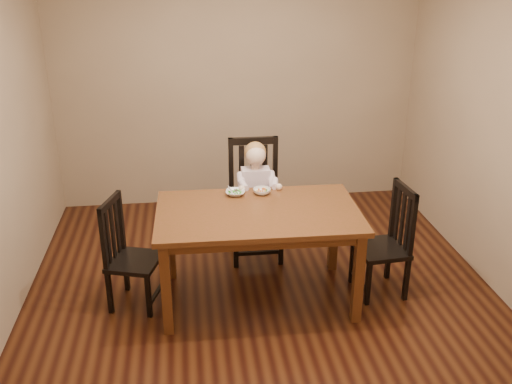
{
  "coord_description": "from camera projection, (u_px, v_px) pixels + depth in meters",
  "views": [
    {
      "loc": [
        -0.58,
        -4.22,
        2.7
      ],
      "look_at": [
        -0.01,
        0.25,
        0.81
      ],
      "focal_mm": 40.0,
      "sensor_mm": 36.0,
      "label": 1
    }
  ],
  "objects": [
    {
      "name": "fork",
      "position": [
        231.0,
        191.0,
        4.79
      ],
      "size": [
        0.05,
        0.11,
        0.04
      ],
      "rotation": [
        0.0,
        0.0,
        0.31
      ],
      "color": "silver",
      "rests_on": "bowl_peas"
    },
    {
      "name": "chair_right",
      "position": [
        387.0,
        243.0,
        4.77
      ],
      "size": [
        0.43,
        0.45,
        0.96
      ],
      "rotation": [
        0.0,
        0.0,
        1.66
      ],
      "color": "black",
      "rests_on": "room"
    },
    {
      "name": "bowl_veg",
      "position": [
        262.0,
        191.0,
        4.84
      ],
      "size": [
        0.15,
        0.15,
        0.05
      ],
      "primitive_type": "imported",
      "rotation": [
        0.0,
        0.0,
        -0.02
      ],
      "color": "white",
      "rests_on": "dining_table"
    },
    {
      "name": "dining_table",
      "position": [
        258.0,
        221.0,
        4.57
      ],
      "size": [
        1.64,
        1.0,
        0.81
      ],
      "rotation": [
        0.0,
        0.0,
        -0.02
      ],
      "color": "#4B3011",
      "rests_on": "room"
    },
    {
      "name": "room",
      "position": [
        261.0,
        141.0,
        4.45
      ],
      "size": [
        4.01,
        4.01,
        2.71
      ],
      "color": "#44210E",
      "rests_on": "ground"
    },
    {
      "name": "toddler",
      "position": [
        256.0,
        189.0,
        5.26
      ],
      "size": [
        0.35,
        0.43,
        0.59
      ],
      "primitive_type": null,
      "rotation": [
        0.0,
        0.0,
        3.14
      ],
      "color": "white",
      "rests_on": "chair_child"
    },
    {
      "name": "chair_child",
      "position": [
        255.0,
        201.0,
        5.37
      ],
      "size": [
        0.49,
        0.47,
        1.13
      ],
      "rotation": [
        0.0,
        0.0,
        3.14
      ],
      "color": "black",
      "rests_on": "room"
    },
    {
      "name": "bowl_peas",
      "position": [
        235.0,
        193.0,
        4.82
      ],
      "size": [
        0.18,
        0.18,
        0.04
      ],
      "primitive_type": "imported",
      "rotation": [
        0.0,
        0.0,
        -0.15
      ],
      "color": "white",
      "rests_on": "dining_table"
    },
    {
      "name": "chair_left",
      "position": [
        129.0,
        255.0,
        4.61
      ],
      "size": [
        0.49,
        0.5,
        0.93
      ],
      "rotation": [
        0.0,
        0.0,
        -1.87
      ],
      "color": "black",
      "rests_on": "room"
    }
  ]
}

